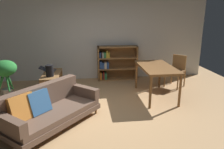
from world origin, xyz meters
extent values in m
plane|color=tan|center=(0.00, 0.00, 0.00)|extent=(8.16, 8.16, 0.00)
cube|color=silver|center=(0.00, 2.70, 1.35)|extent=(6.80, 0.10, 2.70)
cylinder|color=brown|center=(-0.17, 0.16, 0.06)|extent=(0.04, 0.04, 0.11)
cylinder|color=brown|center=(-0.68, 0.60, 0.06)|extent=(0.04, 0.04, 0.11)
cylinder|color=brown|center=(-1.77, -0.64, 0.06)|extent=(0.04, 0.04, 0.11)
cube|color=brown|center=(-0.97, -0.24, 0.16)|extent=(1.80, 1.89, 0.10)
cube|color=brown|center=(-0.97, -0.24, 0.26)|extent=(1.72, 1.82, 0.10)
cube|color=brown|center=(-1.20, -0.04, 0.52)|extent=(1.28, 1.43, 0.41)
cube|color=brown|center=(-0.42, 0.39, 0.42)|extent=(0.67, 0.61, 0.21)
cube|color=brown|center=(-1.52, -0.88, 0.42)|extent=(0.67, 0.61, 0.21)
cube|color=orange|center=(-1.41, -0.52, 0.51)|extent=(0.47, 0.48, 0.45)
cube|color=#336093|center=(-1.20, -0.29, 0.49)|extent=(0.46, 0.47, 0.43)
cube|color=olive|center=(-1.21, 1.96, 0.27)|extent=(0.42, 0.04, 0.54)
cube|color=olive|center=(-1.21, 0.91, 0.27)|extent=(0.42, 0.04, 0.54)
cube|color=olive|center=(-1.21, 1.44, 0.24)|extent=(0.42, 1.05, 0.04)
cube|color=olive|center=(-1.21, 1.44, 0.52)|extent=(0.42, 1.09, 0.04)
cube|color=olive|center=(-1.21, 1.44, 0.02)|extent=(0.42, 1.05, 0.04)
cube|color=#333338|center=(-1.25, 1.68, 0.55)|extent=(0.23, 0.30, 0.02)
cube|color=black|center=(-1.45, 1.69, 0.61)|extent=(0.20, 0.28, 0.10)
cylinder|color=black|center=(-1.21, 1.18, 0.68)|extent=(0.18, 0.18, 0.28)
cylinder|color=slate|center=(-1.21, 1.18, 0.74)|extent=(0.10, 0.10, 0.01)
cylinder|color=#9E9389|center=(-2.23, 1.21, 0.13)|extent=(0.25, 0.25, 0.26)
cylinder|color=#287A33|center=(-2.16, 1.20, 0.53)|extent=(0.17, 0.05, 0.56)
cylinder|color=#287A33|center=(-2.19, 1.27, 0.42)|extent=(0.12, 0.17, 0.35)
cylinder|color=#287A33|center=(-2.34, 1.25, 0.54)|extent=(0.24, 0.12, 0.59)
cylinder|color=#287A33|center=(-2.31, 1.15, 0.48)|extent=(0.22, 0.17, 0.48)
cylinder|color=#287A33|center=(-2.17, 1.11, 0.49)|extent=(0.15, 0.23, 0.49)
ellipsoid|color=#287A33|center=(-2.23, 1.21, 0.76)|extent=(0.54, 0.54, 0.38)
cylinder|color=brown|center=(1.01, 1.58, 0.36)|extent=(0.06, 0.06, 0.73)
cylinder|color=brown|center=(1.01, 0.27, 0.36)|extent=(0.06, 0.06, 0.73)
cylinder|color=brown|center=(1.68, 1.58, 0.36)|extent=(0.06, 0.06, 0.73)
cylinder|color=brown|center=(1.68, 0.27, 0.36)|extent=(0.06, 0.06, 0.73)
cube|color=brown|center=(1.35, 0.92, 0.75)|extent=(0.76, 1.41, 0.05)
cylinder|color=olive|center=(2.08, 1.29, 0.22)|extent=(0.04, 0.04, 0.44)
cylinder|color=olive|center=(1.83, 1.59, 0.22)|extent=(0.04, 0.04, 0.44)
cylinder|color=olive|center=(2.40, 1.55, 0.22)|extent=(0.04, 0.04, 0.44)
cylinder|color=olive|center=(2.14, 1.86, 0.22)|extent=(0.04, 0.04, 0.44)
cube|color=olive|center=(2.11, 1.57, 0.46)|extent=(0.62, 0.62, 0.04)
cube|color=olive|center=(2.27, 1.71, 0.68)|extent=(0.28, 0.32, 0.40)
cube|color=olive|center=(0.03, 2.47, 0.52)|extent=(0.04, 0.34, 1.04)
cube|color=olive|center=(1.21, 2.47, 0.52)|extent=(0.04, 0.34, 1.04)
cube|color=olive|center=(0.62, 2.47, 1.02)|extent=(1.21, 0.34, 0.04)
cube|color=olive|center=(0.62, 2.47, 0.02)|extent=(1.21, 0.34, 0.04)
cube|color=olive|center=(0.62, 2.62, 0.52)|extent=(1.18, 0.04, 1.04)
cube|color=olive|center=(0.62, 2.47, 0.35)|extent=(1.18, 0.32, 0.04)
cube|color=olive|center=(0.62, 2.47, 0.69)|extent=(1.18, 0.32, 0.04)
cube|color=orange|center=(0.10, 2.45, 0.14)|extent=(0.06, 0.26, 0.20)
cube|color=black|center=(0.15, 2.45, 0.13)|extent=(0.03, 0.25, 0.19)
cube|color=red|center=(0.19, 2.45, 0.15)|extent=(0.03, 0.23, 0.22)
cube|color=#337F47|center=(0.25, 2.46, 0.13)|extent=(0.07, 0.27, 0.19)
cube|color=#2D5199|center=(0.10, 2.45, 0.48)|extent=(0.06, 0.24, 0.22)
cube|color=#2D5199|center=(0.17, 2.45, 0.46)|extent=(0.06, 0.25, 0.17)
cube|color=silver|center=(0.25, 2.44, 0.47)|extent=(0.07, 0.21, 0.19)
cube|color=#2D5199|center=(0.32, 2.45, 0.47)|extent=(0.05, 0.24, 0.20)
cube|color=#2D5199|center=(0.09, 2.45, 0.79)|extent=(0.03, 0.24, 0.17)
cube|color=black|center=(0.13, 2.44, 0.79)|extent=(0.04, 0.20, 0.18)
cube|color=silver|center=(0.17, 2.45, 0.78)|extent=(0.04, 0.23, 0.15)
cube|color=#337F47|center=(0.23, 2.44, 0.78)|extent=(0.07, 0.21, 0.15)
cube|color=gold|center=(0.29, 2.45, 0.81)|extent=(0.04, 0.25, 0.21)
cube|color=gold|center=(0.34, 2.45, 0.78)|extent=(0.06, 0.24, 0.16)
camera|label=1|loc=(-0.33, -3.93, 2.02)|focal=34.59mm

